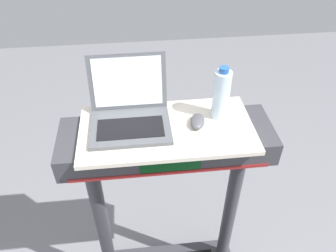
# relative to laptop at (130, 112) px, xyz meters

# --- Properties ---
(desk_board) EXTENTS (0.72, 0.36, 0.02)m
(desk_board) POSITION_rel_laptop_xyz_m (0.15, -0.06, -0.06)
(desk_board) COLOR beige
(desk_board) RESTS_ON treadmill_base
(laptop) EXTENTS (0.32, 0.30, 0.25)m
(laptop) POSITION_rel_laptop_xyz_m (0.00, 0.00, 0.00)
(laptop) COLOR #515459
(laptop) RESTS_ON desk_board
(computer_mouse) EXTENTS (0.09, 0.11, 0.03)m
(computer_mouse) POSITION_rel_laptop_xyz_m (0.27, -0.05, -0.03)
(computer_mouse) COLOR #4C4C51
(computer_mouse) RESTS_ON desk_board
(water_bottle) EXTENTS (0.07, 0.07, 0.24)m
(water_bottle) POSITION_rel_laptop_xyz_m (0.38, -0.00, 0.06)
(water_bottle) COLOR silver
(water_bottle) RESTS_ON desk_board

